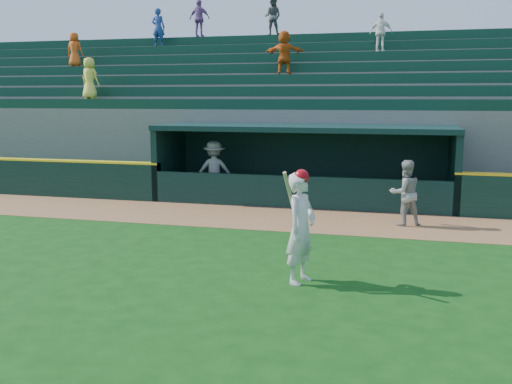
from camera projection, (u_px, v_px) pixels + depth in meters
ground at (236, 271)px, 11.11m from camera, size 120.00×120.00×0.00m
warning_track at (286, 219)px, 15.79m from camera, size 40.00×3.00×0.01m
dugout_player_front at (405, 193)px, 14.91m from camera, size 1.04×0.96×1.73m
dugout_player_inside at (214, 170)px, 18.82m from camera, size 1.38×1.00×1.92m
dugout at (305, 159)px, 18.53m from camera, size 9.40×2.80×2.46m
stands at (325, 121)px, 22.72m from camera, size 34.50×6.25×7.60m
batter_at_plate at (301, 227)px, 10.26m from camera, size 0.69×0.91×2.10m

